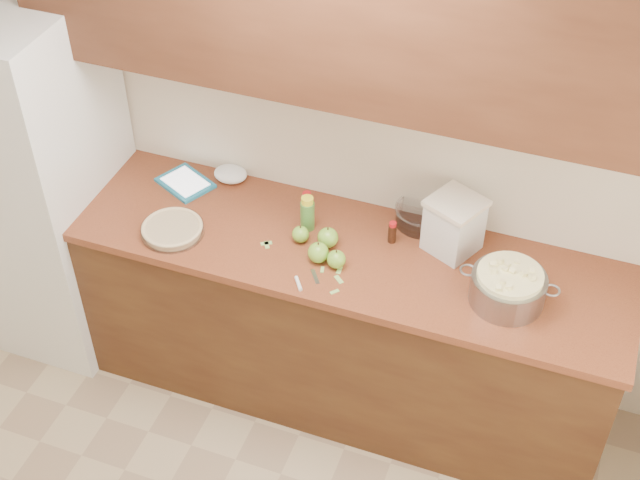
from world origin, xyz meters
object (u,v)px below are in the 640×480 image
(pie, at_px, (172,229))
(colander, at_px, (508,287))
(flour_canister, at_px, (454,225))
(tablet, at_px, (185,183))

(pie, xyz_separation_m, colander, (1.44, 0.10, 0.05))
(colander, relative_size, flour_canister, 1.45)
(colander, bearing_deg, tablet, 171.45)
(flour_canister, distance_m, tablet, 1.27)
(pie, height_order, colander, colander)
(pie, distance_m, tablet, 0.34)
(tablet, bearing_deg, pie, -46.23)
(pie, relative_size, colander, 0.69)
(colander, xyz_separation_m, flour_canister, (-0.28, 0.23, 0.06))
(colander, distance_m, flour_canister, 0.37)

